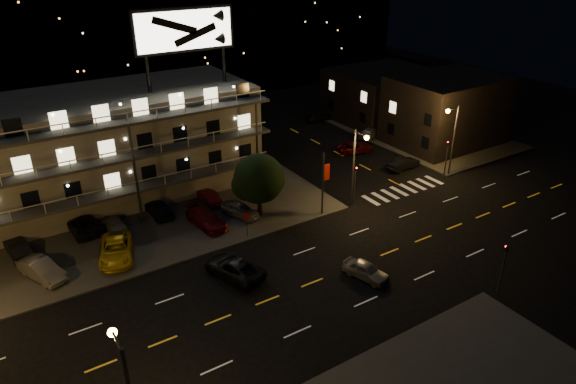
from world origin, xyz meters
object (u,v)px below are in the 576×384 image
tree (258,180)px  road_car_west (234,268)px  side_car_0 (403,163)px  lot_car_2 (116,250)px  lot_car_4 (240,210)px  road_car_east (366,270)px  lot_car_7 (115,226)px

tree → road_car_west: size_ratio=1.16×
tree → side_car_0: (19.56, 0.91, -3.11)m
tree → lot_car_2: 13.84m
tree → lot_car_2: (-13.54, -0.04, -2.90)m
lot_car_4 → road_car_east: size_ratio=1.05×
lot_car_7 → tree: bearing=158.0°
tree → road_car_east: tree is taller
lot_car_4 → side_car_0: size_ratio=0.95×
lot_car_4 → tree: bearing=-43.6°
tree → lot_car_7: bearing=161.5°
lot_car_4 → lot_car_2: bearing=164.4°
lot_car_7 → road_car_east: size_ratio=1.14×
side_car_0 → road_car_west: size_ratio=0.80×
tree → lot_car_4: tree is taller
lot_car_2 → road_car_east: lot_car_2 is taller
lot_car_4 → lot_car_7: (-10.82, 3.43, -0.05)m
lot_car_7 → road_car_east: 22.58m
lot_car_4 → road_car_east: lot_car_4 is taller
tree → side_car_0: bearing=2.7°
side_car_0 → road_car_east: bearing=123.9°
road_car_west → tree: bearing=-148.2°
lot_car_4 → side_car_0: (21.22, 0.17, -0.14)m
road_car_west → road_car_east: bearing=129.3°
lot_car_4 → side_car_0: 21.22m
lot_car_4 → side_car_0: lot_car_4 is taller
lot_car_7 → road_car_west: road_car_west is taller
tree → lot_car_7: size_ratio=1.41×
lot_car_2 → side_car_0: lot_car_2 is taller
lot_car_7 → lot_car_2: bearing=72.4°
lot_car_4 → side_car_0: bearing=-19.0°
lot_car_2 → road_car_east: (15.64, -13.03, -0.26)m
lot_car_2 → lot_car_4: (11.88, 0.79, -0.07)m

